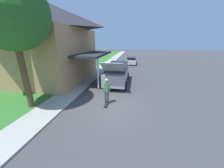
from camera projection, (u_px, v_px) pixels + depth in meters
ground_plane at (109, 105)px, 8.48m from camera, size 120.00×120.00×0.00m
lawn at (56, 76)px, 15.43m from camera, size 10.00×80.00×0.08m
sidewalk at (90, 77)px, 14.67m from camera, size 1.80×80.00×0.10m
house at (42, 40)px, 13.02m from camera, size 11.65×9.28×7.96m
lawn_tree_near at (10, 13)px, 6.37m from camera, size 3.93×3.93×7.38m
suv_parked at (117, 73)px, 12.45m from camera, size 2.13×5.77×2.62m
car_down_street at (131, 61)px, 23.42m from camera, size 1.88×4.30×1.30m
skateboarder at (107, 90)px, 8.30m from camera, size 0.41×0.24×1.81m
skateboard at (107, 104)px, 8.39m from camera, size 0.20×0.83×0.10m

